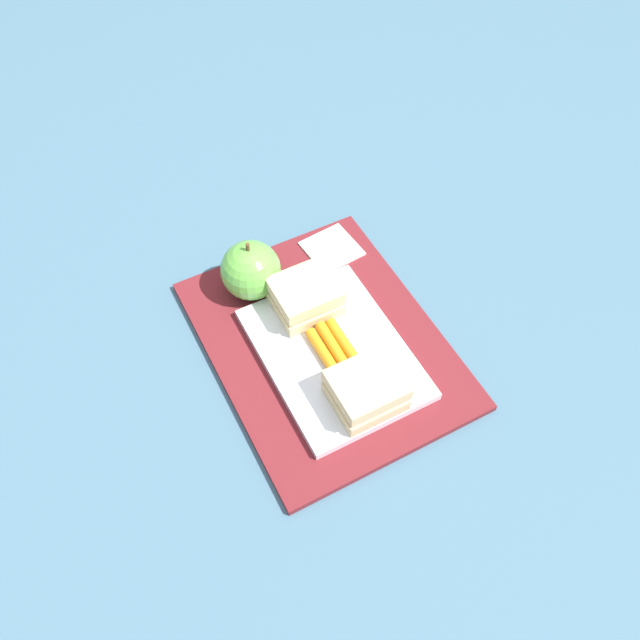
{
  "coord_description": "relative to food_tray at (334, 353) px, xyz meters",
  "views": [
    {
      "loc": [
        -0.42,
        0.23,
        0.72
      ],
      "look_at": [
        0.01,
        0.0,
        0.04
      ],
      "focal_mm": 37.25,
      "sensor_mm": 36.0,
      "label": 1
    }
  ],
  "objects": [
    {
      "name": "ground_plane",
      "position": [
        0.03,
        0.0,
        -0.02
      ],
      "size": [
        2.4,
        2.4,
        0.0
      ],
      "primitive_type": "plane",
      "color": "#42667A"
    },
    {
      "name": "lunchbag_mat",
      "position": [
        0.03,
        0.0,
        -0.01
      ],
      "size": [
        0.36,
        0.28,
        0.01
      ],
      "primitive_type": "cube",
      "color": "maroon",
      "rests_on": "ground_plane"
    },
    {
      "name": "food_tray",
      "position": [
        0.0,
        0.0,
        0.0
      ],
      "size": [
        0.23,
        0.17,
        0.01
      ],
      "primitive_type": "cube",
      "color": "white",
      "rests_on": "lunchbag_mat"
    },
    {
      "name": "sandwich_half_left",
      "position": [
        -0.08,
        0.0,
        0.03
      ],
      "size": [
        0.07,
        0.08,
        0.04
      ],
      "color": "#DBC189",
      "rests_on": "food_tray"
    },
    {
      "name": "sandwich_half_right",
      "position": [
        0.08,
        0.0,
        0.03
      ],
      "size": [
        0.07,
        0.08,
        0.04
      ],
      "color": "#DBC189",
      "rests_on": "food_tray"
    },
    {
      "name": "carrot_sticks_bundle",
      "position": [
        -0.0,
        0.0,
        0.01
      ],
      "size": [
        0.08,
        0.04,
        0.02
      ],
      "color": "orange",
      "rests_on": "food_tray"
    },
    {
      "name": "apple",
      "position": [
        0.15,
        0.05,
        0.03
      ],
      "size": [
        0.08,
        0.08,
        0.09
      ],
      "color": "#66B742",
      "rests_on": "lunchbag_mat"
    },
    {
      "name": "paper_napkin",
      "position": [
        0.16,
        -0.08,
        -0.0
      ],
      "size": [
        0.08,
        0.08,
        0.0
      ],
      "primitive_type": "cube",
      "rotation": [
        0.0,
        0.0,
        0.1
      ],
      "color": "white",
      "rests_on": "lunchbag_mat"
    }
  ]
}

